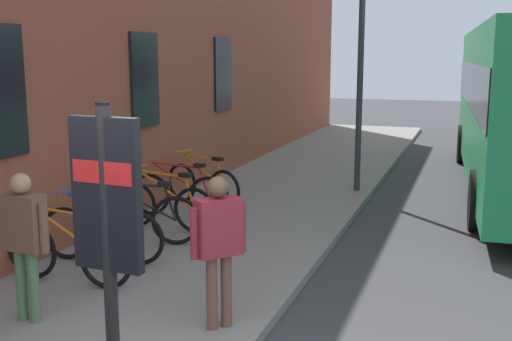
{
  "coord_description": "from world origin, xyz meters",
  "views": [
    {
      "loc": [
        -4.03,
        -1.88,
        2.85
      ],
      "look_at": [
        3.95,
        0.92,
        1.26
      ],
      "focal_mm": 43.94,
      "sensor_mm": 36.0,
      "label": 1
    }
  ],
  "objects_px": {
    "transit_info_sign": "(107,216)",
    "pedestrian_near_bus": "(218,237)",
    "bicycle_by_door": "(203,185)",
    "bicycle_nearest_sign": "(68,252)",
    "bicycle_beside_lamp": "(102,234)",
    "street_lamp": "(361,38)",
    "bicycle_leaning_wall": "(140,218)",
    "bicycle_end_of_row": "(165,205)",
    "bicycle_far_end": "(180,194)",
    "pedestrian_crossing_street": "(24,232)"
  },
  "relations": [
    {
      "from": "bicycle_nearest_sign",
      "to": "transit_info_sign",
      "type": "relative_size",
      "value": 0.74
    },
    {
      "from": "bicycle_leaning_wall",
      "to": "bicycle_end_of_row",
      "type": "relative_size",
      "value": 0.96
    },
    {
      "from": "bicycle_far_end",
      "to": "bicycle_end_of_row",
      "type": "bearing_deg",
      "value": -169.86
    },
    {
      "from": "bicycle_nearest_sign",
      "to": "bicycle_far_end",
      "type": "bearing_deg",
      "value": 2.53
    },
    {
      "from": "bicycle_nearest_sign",
      "to": "pedestrian_near_bus",
      "type": "bearing_deg",
      "value": -103.8
    },
    {
      "from": "bicycle_nearest_sign",
      "to": "bicycle_end_of_row",
      "type": "relative_size",
      "value": 1.0
    },
    {
      "from": "pedestrian_crossing_street",
      "to": "street_lamp",
      "type": "distance_m",
      "value": 7.96
    },
    {
      "from": "bicycle_beside_lamp",
      "to": "bicycle_leaning_wall",
      "type": "height_order",
      "value": "same"
    },
    {
      "from": "bicycle_leaning_wall",
      "to": "street_lamp",
      "type": "bearing_deg",
      "value": -25.96
    },
    {
      "from": "bicycle_end_of_row",
      "to": "bicycle_by_door",
      "type": "xyz_separation_m",
      "value": [
        1.63,
        0.09,
        0.0
      ]
    },
    {
      "from": "bicycle_by_door",
      "to": "transit_info_sign",
      "type": "relative_size",
      "value": 0.71
    },
    {
      "from": "bicycle_nearest_sign",
      "to": "bicycle_by_door",
      "type": "xyz_separation_m",
      "value": [
        4.14,
        0.1,
        0.0
      ]
    },
    {
      "from": "bicycle_leaning_wall",
      "to": "transit_info_sign",
      "type": "height_order",
      "value": "transit_info_sign"
    },
    {
      "from": "bicycle_beside_lamp",
      "to": "bicycle_by_door",
      "type": "bearing_deg",
      "value": 0.65
    },
    {
      "from": "bicycle_beside_lamp",
      "to": "bicycle_end_of_row",
      "type": "xyz_separation_m",
      "value": [
        1.69,
        -0.05,
        0.0
      ]
    },
    {
      "from": "bicycle_end_of_row",
      "to": "bicycle_far_end",
      "type": "xyz_separation_m",
      "value": [
        0.78,
        0.14,
        0.0
      ]
    },
    {
      "from": "pedestrian_near_bus",
      "to": "street_lamp",
      "type": "relative_size",
      "value": 0.31
    },
    {
      "from": "bicycle_leaning_wall",
      "to": "bicycle_end_of_row",
      "type": "distance_m",
      "value": 0.84
    },
    {
      "from": "bicycle_by_door",
      "to": "bicycle_leaning_wall",
      "type": "bearing_deg",
      "value": -177.23
    },
    {
      "from": "bicycle_beside_lamp",
      "to": "pedestrian_near_bus",
      "type": "relative_size",
      "value": 1.14
    },
    {
      "from": "bicycle_end_of_row",
      "to": "pedestrian_crossing_street",
      "type": "distance_m",
      "value": 3.59
    },
    {
      "from": "pedestrian_near_bus",
      "to": "bicycle_nearest_sign",
      "type": "bearing_deg",
      "value": 76.2
    },
    {
      "from": "bicycle_beside_lamp",
      "to": "bicycle_nearest_sign",
      "type": "bearing_deg",
      "value": -175.84
    },
    {
      "from": "bicycle_far_end",
      "to": "transit_info_sign",
      "type": "relative_size",
      "value": 0.74
    },
    {
      "from": "bicycle_far_end",
      "to": "street_lamp",
      "type": "relative_size",
      "value": 0.35
    },
    {
      "from": "bicycle_leaning_wall",
      "to": "pedestrian_crossing_street",
      "type": "xyz_separation_m",
      "value": [
        -2.7,
        -0.23,
        0.56
      ]
    },
    {
      "from": "street_lamp",
      "to": "bicycle_nearest_sign",
      "type": "bearing_deg",
      "value": 160.05
    },
    {
      "from": "bicycle_nearest_sign",
      "to": "bicycle_beside_lamp",
      "type": "relative_size",
      "value": 1.0
    },
    {
      "from": "bicycle_beside_lamp",
      "to": "pedestrian_crossing_street",
      "type": "height_order",
      "value": "pedestrian_crossing_street"
    },
    {
      "from": "pedestrian_near_bus",
      "to": "transit_info_sign",
      "type": "bearing_deg",
      "value": 176.91
    },
    {
      "from": "bicycle_beside_lamp",
      "to": "bicycle_by_door",
      "type": "height_order",
      "value": "same"
    },
    {
      "from": "bicycle_nearest_sign",
      "to": "bicycle_beside_lamp",
      "type": "height_order",
      "value": "same"
    },
    {
      "from": "bicycle_far_end",
      "to": "transit_info_sign",
      "type": "xyz_separation_m",
      "value": [
        -5.61,
        -2.22,
        1.21
      ]
    },
    {
      "from": "bicycle_end_of_row",
      "to": "pedestrian_crossing_street",
      "type": "bearing_deg",
      "value": -175.85
    },
    {
      "from": "transit_info_sign",
      "to": "street_lamp",
      "type": "distance_m",
      "value": 8.8
    },
    {
      "from": "bicycle_far_end",
      "to": "bicycle_leaning_wall",
      "type": "bearing_deg",
      "value": -174.07
    },
    {
      "from": "transit_info_sign",
      "to": "pedestrian_near_bus",
      "type": "distance_m",
      "value": 1.9
    },
    {
      "from": "bicycle_end_of_row",
      "to": "street_lamp",
      "type": "relative_size",
      "value": 0.35
    },
    {
      "from": "pedestrian_crossing_street",
      "to": "pedestrian_near_bus",
      "type": "distance_m",
      "value": 1.99
    },
    {
      "from": "bicycle_leaning_wall",
      "to": "bicycle_end_of_row",
      "type": "height_order",
      "value": "same"
    },
    {
      "from": "bicycle_nearest_sign",
      "to": "pedestrian_crossing_street",
      "type": "bearing_deg",
      "value": -166.35
    },
    {
      "from": "pedestrian_near_bus",
      "to": "bicycle_by_door",
      "type": "bearing_deg",
      "value": 25.93
    },
    {
      "from": "pedestrian_near_bus",
      "to": "bicycle_far_end",
      "type": "bearing_deg",
      "value": 31.26
    },
    {
      "from": "bicycle_by_door",
      "to": "pedestrian_near_bus",
      "type": "height_order",
      "value": "pedestrian_near_bus"
    },
    {
      "from": "bicycle_leaning_wall",
      "to": "bicycle_far_end",
      "type": "relative_size",
      "value": 0.96
    },
    {
      "from": "bicycle_beside_lamp",
      "to": "transit_info_sign",
      "type": "relative_size",
      "value": 0.74
    },
    {
      "from": "bicycle_end_of_row",
      "to": "bicycle_by_door",
      "type": "distance_m",
      "value": 1.63
    },
    {
      "from": "bicycle_leaning_wall",
      "to": "street_lamp",
      "type": "xyz_separation_m",
      "value": [
        4.7,
        -2.29,
        2.63
      ]
    },
    {
      "from": "bicycle_far_end",
      "to": "street_lamp",
      "type": "distance_m",
      "value": 4.74
    },
    {
      "from": "bicycle_by_door",
      "to": "bicycle_end_of_row",
      "type": "bearing_deg",
      "value": -176.8
    }
  ]
}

